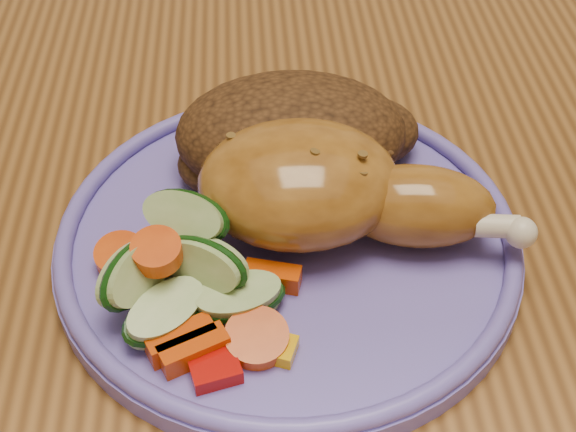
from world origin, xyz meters
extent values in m
cube|color=brown|center=(0.00, 0.00, 0.73)|extent=(0.90, 1.40, 0.04)
cube|color=brown|center=(-0.39, 0.64, 0.35)|extent=(0.06, 0.06, 0.71)
cube|color=brown|center=(0.39, 0.64, 0.35)|extent=(0.06, 0.06, 0.71)
cube|color=#4C2D16|center=(0.00, 0.55, 0.43)|extent=(0.42, 0.42, 0.04)
cylinder|color=#4C2D16|center=(-0.18, 0.37, 0.21)|extent=(0.04, 0.04, 0.41)
cylinder|color=#4C2D16|center=(-0.18, 0.73, 0.21)|extent=(0.04, 0.04, 0.41)
cylinder|color=#4C2D16|center=(0.18, 0.37, 0.21)|extent=(0.04, 0.04, 0.41)
cylinder|color=#4C2D16|center=(0.18, 0.73, 0.21)|extent=(0.04, 0.04, 0.41)
cylinder|color=#6153B2|center=(-0.10, -0.09, 0.76)|extent=(0.26, 0.26, 0.01)
torus|color=#6153B2|center=(-0.10, -0.09, 0.77)|extent=(0.25, 0.25, 0.01)
ellipsoid|color=#996020|center=(-0.10, -0.08, 0.79)|extent=(0.11, 0.09, 0.06)
ellipsoid|color=#996020|center=(-0.04, -0.10, 0.78)|extent=(0.09, 0.06, 0.04)
sphere|color=beige|center=(0.01, -0.12, 0.78)|extent=(0.02, 0.02, 0.02)
ellipsoid|color=#442711|center=(-0.10, -0.03, 0.79)|extent=(0.14, 0.10, 0.06)
ellipsoid|color=#442711|center=(-0.05, -0.02, 0.78)|extent=(0.07, 0.05, 0.04)
ellipsoid|color=#442711|center=(-0.14, -0.04, 0.77)|extent=(0.06, 0.05, 0.03)
cube|color=#A50A05|center=(-0.14, -0.18, 0.77)|extent=(0.03, 0.02, 0.01)
cube|color=#E5A507|center=(-0.11, -0.17, 0.77)|extent=(0.02, 0.02, 0.01)
cube|color=#D94407|center=(-0.16, -0.17, 0.77)|extent=(0.04, 0.03, 0.01)
cylinder|color=#D94407|center=(-0.19, -0.11, 0.77)|extent=(0.03, 0.03, 0.02)
cylinder|color=#D94407|center=(-0.12, -0.17, 0.77)|extent=(0.03, 0.03, 0.02)
cylinder|color=#D94407|center=(-0.17, -0.13, 0.79)|extent=(0.03, 0.03, 0.01)
cube|color=#D94407|center=(-0.11, -0.13, 0.77)|extent=(0.03, 0.02, 0.01)
cube|color=#D94407|center=(-0.15, -0.17, 0.77)|extent=(0.04, 0.03, 0.01)
cylinder|color=#ACC17D|center=(-0.18, -0.14, 0.78)|extent=(0.05, 0.06, 0.04)
cylinder|color=#ACC17D|center=(-0.17, -0.15, 0.77)|extent=(0.06, 0.06, 0.02)
cylinder|color=#ACC17D|center=(-0.15, -0.13, 0.78)|extent=(0.05, 0.05, 0.05)
cylinder|color=#ACC17D|center=(-0.17, -0.12, 0.77)|extent=(0.05, 0.05, 0.02)
cylinder|color=#ACC17D|center=(-0.16, -0.11, 0.79)|extent=(0.06, 0.06, 0.04)
cylinder|color=#ACC17D|center=(-0.13, -0.14, 0.77)|extent=(0.05, 0.06, 0.02)
camera|label=1|loc=(-0.12, -0.40, 1.08)|focal=50.00mm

